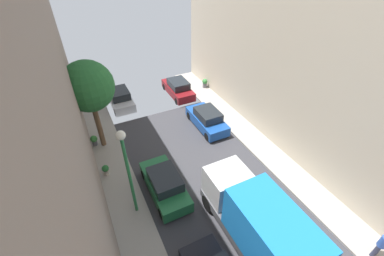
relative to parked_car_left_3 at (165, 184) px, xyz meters
name	(u,v)px	position (x,y,z in m)	size (l,w,h in m)	color
sidewalk_right	(372,250)	(7.70, -7.74, -0.64)	(2.00, 44.00, 0.15)	gray
parked_car_left_3	(165,184)	(0.00, 0.00, 0.00)	(1.78, 4.20, 1.57)	#1E6638
parked_car_left_4	(120,98)	(0.00, 11.00, 0.00)	(1.78, 4.20, 1.57)	silver
parked_car_right_2	(207,119)	(5.40, 4.68, 0.00)	(1.78, 4.20, 1.57)	#194799
parked_car_right_3	(178,88)	(5.40, 10.38, 0.00)	(1.78, 4.20, 1.57)	maroon
delivery_truck	(258,223)	(2.70, -4.89, 1.07)	(2.26, 6.60, 3.38)	#4C4C51
pedestrian	(382,244)	(7.45, -7.90, 0.35)	(0.40, 0.36, 1.72)	#2D334C
street_tree_0	(88,87)	(-2.48, 5.92, 4.10)	(3.24, 3.24, 6.33)	brown
potted_plant_0	(205,83)	(8.33, 10.42, -0.08)	(0.51, 0.51, 0.90)	slate
potted_plant_1	(106,170)	(-2.86, 2.88, -0.17)	(0.44, 0.44, 0.72)	#B2A899
potted_plant_4	(94,140)	(-3.04, 6.16, -0.12)	(0.49, 0.49, 0.79)	slate
lamp_post	(127,163)	(-1.90, -0.53, 3.04)	(0.44, 0.44, 5.48)	#26723F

